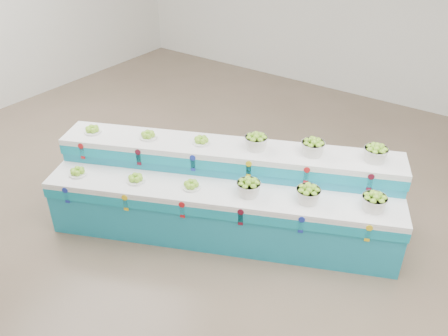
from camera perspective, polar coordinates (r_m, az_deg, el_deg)
The scene contains 14 objects.
ground at distance 6.01m, azimuth -3.89°, elevation -6.00°, with size 10.00×10.00×0.00m, color brown.
display_stand at distance 5.52m, azimuth -0.00°, elevation -3.16°, with size 4.09×1.05×1.02m, color teal, non-canonical shape.
plate_lower_left at distance 5.72m, azimuth -17.57°, elevation -0.39°, with size 0.21×0.21×0.09m, color white.
plate_lower_mid at distance 5.43m, azimuth -10.82°, elevation -1.21°, with size 0.21×0.21×0.09m, color white.
plate_lower_right at distance 5.24m, azimuth -4.05°, elevation -2.03°, with size 0.21×0.21×0.09m, color white.
basket_lower_left at distance 5.10m, azimuth 3.05°, elevation -2.35°, with size 0.27×0.27×0.20m, color silver, non-canonical shape.
basket_lower_mid at distance 5.07m, azimuth 10.32°, elevation -3.14°, with size 0.27×0.27×0.20m, color silver, non-canonical shape.
basket_lower_right at distance 5.12m, azimuth 17.99°, elevation -3.92°, with size 0.27×0.27×0.20m, color silver, non-canonical shape.
plate_upper_left at distance 5.96m, azimuth -15.89°, elevation 4.62°, with size 0.21×0.21×0.09m, color white.
plate_upper_mid at distance 5.69m, azimuth -9.33°, elevation 4.07°, with size 0.21×0.21×0.09m, color white.
plate_upper_right at distance 5.50m, azimuth -2.81°, elevation 3.47°, with size 0.21×0.21×0.09m, color white.
basket_upper_left at distance 5.37m, azimuth 3.97°, elevation 3.30°, with size 0.27×0.27×0.20m, color silver, non-canonical shape.
basket_upper_mid at distance 5.34m, azimuth 10.88°, elevation 2.58°, with size 0.27×0.27×0.20m, color silver, non-canonical shape.
basket_upper_right at distance 5.39m, azimuth 18.15°, elevation 1.79°, with size 0.27×0.27×0.20m, color silver, non-canonical shape.
Camera 1 is at (3.04, -3.61, 3.71)m, focal length 37.18 mm.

